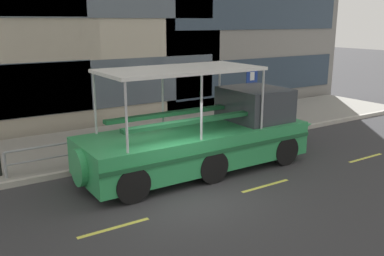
% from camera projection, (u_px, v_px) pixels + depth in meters
% --- Properties ---
extents(ground_plane, '(120.00, 120.00, 0.00)m').
position_uv_depth(ground_plane, '(181.00, 193.00, 11.92)').
color(ground_plane, '#333335').
extents(sidewalk, '(32.00, 4.80, 0.18)m').
position_uv_depth(sidewalk, '(106.00, 143.00, 16.45)').
color(sidewalk, gray).
rests_on(sidewalk, ground_plane).
extents(curb_edge, '(32.00, 0.18, 0.18)m').
position_uv_depth(curb_edge, '(134.00, 160.00, 14.42)').
color(curb_edge, '#B2ADA3').
rests_on(curb_edge, ground_plane).
extents(lane_centreline, '(25.80, 0.12, 0.01)m').
position_uv_depth(lane_centreline, '(199.00, 204.00, 11.18)').
color(lane_centreline, '#DBD64C').
rests_on(lane_centreline, ground_plane).
extents(curb_guardrail, '(10.94, 0.09, 0.83)m').
position_uv_depth(curb_guardrail, '(164.00, 134.00, 15.28)').
color(curb_guardrail, gray).
rests_on(curb_guardrail, sidewalk).
extents(parking_sign, '(0.60, 0.12, 2.66)m').
position_uv_depth(parking_sign, '(251.00, 87.00, 18.02)').
color(parking_sign, '#4C4F54').
rests_on(parking_sign, sidewalk).
extents(duck_tour_boat, '(9.42, 2.66, 3.37)m').
position_uv_depth(duck_tour_boat, '(210.00, 136.00, 13.79)').
color(duck_tour_boat, '#2D9351').
rests_on(duck_tour_boat, ground_plane).
extents(pedestrian_near_bow, '(0.40, 0.33, 1.65)m').
position_uv_depth(pedestrian_near_bow, '(222.00, 109.00, 17.55)').
color(pedestrian_near_bow, '#47423D').
rests_on(pedestrian_near_bow, sidewalk).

